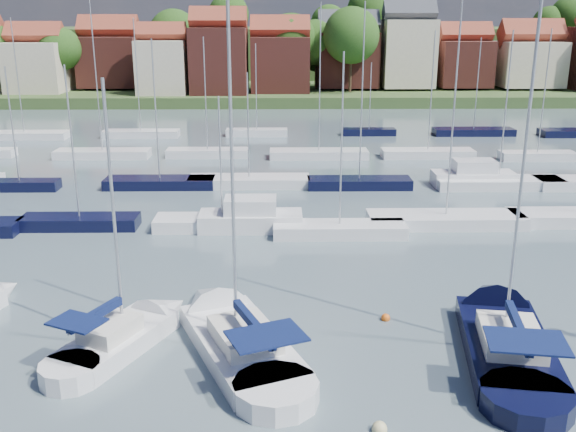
{
  "coord_description": "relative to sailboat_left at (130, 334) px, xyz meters",
  "views": [
    {
      "loc": [
        -3.39,
        -21.74,
        13.72
      ],
      "look_at": [
        -2.85,
        14.0,
        2.79
      ],
      "focal_mm": 40.0,
      "sensor_mm": 36.0,
      "label": 1
    }
  ],
  "objects": [
    {
      "name": "buoy_d",
      "position": [
        10.11,
        -6.72,
        -0.37
      ],
      "size": [
        0.55,
        0.55,
        0.55
      ],
      "primitive_type": "sphere",
      "color": "beige",
      "rests_on": "ground"
    },
    {
      "name": "sailboat_left",
      "position": [
        0.0,
        0.0,
        0.0
      ],
      "size": [
        6.13,
        9.29,
        12.55
      ],
      "rotation": [
        0.0,
        0.0,
        1.12
      ],
      "color": "silver",
      "rests_on": "ground"
    },
    {
      "name": "ground",
      "position": [
        10.02,
        35.9,
        -0.37
      ],
      "size": [
        260.0,
        260.0,
        0.0
      ],
      "primitive_type": "plane",
      "color": "#4E606A",
      "rests_on": "ground"
    },
    {
      "name": "sailboat_navy",
      "position": [
        16.59,
        0.19,
        -0.02
      ],
      "size": [
        5.47,
        13.29,
        17.82
      ],
      "rotation": [
        0.0,
        0.0,
        1.41
      ],
      "color": "black",
      "rests_on": "ground"
    },
    {
      "name": "buoy_c",
      "position": [
        5.9,
        -4.16,
        -0.37
      ],
      "size": [
        0.5,
        0.5,
        0.5
      ],
      "primitive_type": "sphere",
      "color": "beige",
      "rests_on": "ground"
    },
    {
      "name": "buoy_e",
      "position": [
        11.72,
        1.94,
        -0.37
      ],
      "size": [
        0.43,
        0.43,
        0.43
      ],
      "primitive_type": "sphere",
      "color": "#D85914",
      "rests_on": "ground"
    },
    {
      "name": "far_shore_town",
      "position": [
        12.25,
        128.57,
        4.24
      ],
      "size": [
        212.46,
        90.0,
        22.27
      ],
      "color": "#334C26",
      "rests_on": "ground"
    },
    {
      "name": "marina_field",
      "position": [
        11.93,
        31.05,
        0.06
      ],
      "size": [
        79.62,
        41.41,
        15.93
      ],
      "color": "silver",
      "rests_on": "ground"
    },
    {
      "name": "sailboat_centre",
      "position": [
        4.36,
        0.26,
        -0.02
      ],
      "size": [
        7.8,
        12.78,
        16.89
      ],
      "rotation": [
        0.0,
        0.0,
        1.96
      ],
      "color": "silver",
      "rests_on": "ground"
    }
  ]
}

